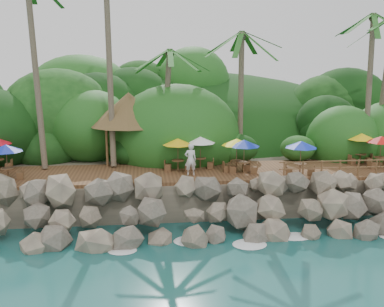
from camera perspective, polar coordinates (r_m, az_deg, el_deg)
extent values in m
plane|color=#19514F|center=(21.77, 1.76, -11.91)|extent=(140.00, 140.00, 0.00)
cube|color=gray|center=(36.71, -1.70, -0.59)|extent=(32.00, 25.20, 2.10)
ellipsoid|color=#143811|center=(44.25, -2.47, 0.06)|extent=(44.80, 28.00, 15.40)
cube|color=brown|center=(26.74, 0.00, -2.52)|extent=(26.00, 5.00, 0.20)
ellipsoid|color=white|center=(22.70, -21.99, -11.68)|extent=(1.20, 0.80, 0.06)
ellipsoid|color=white|center=(22.08, -14.32, -11.85)|extent=(1.20, 0.80, 0.06)
ellipsoid|color=white|center=(21.85, -6.34, -11.80)|extent=(1.20, 0.80, 0.06)
ellipsoid|color=white|center=(22.03, 1.65, -11.54)|extent=(1.20, 0.80, 0.06)
ellipsoid|color=white|center=(22.61, 9.34, -11.07)|extent=(1.20, 0.80, 0.06)
ellipsoid|color=white|center=(23.56, 16.51, -10.46)|extent=(1.20, 0.80, 0.06)
ellipsoid|color=white|center=(24.84, 23.00, -9.77)|extent=(1.20, 0.80, 0.06)
cylinder|color=brown|center=(28.83, -19.61, 10.00)|extent=(1.20, 2.13, 11.84)
cylinder|color=brown|center=(28.50, -10.67, 11.55)|extent=(0.65, 2.59, 12.90)
cylinder|color=brown|center=(29.28, -3.37, 6.09)|extent=(1.02, 0.90, 7.29)
ellipsoid|color=#23601E|center=(29.19, -3.45, 13.23)|extent=(6.00, 6.00, 2.40)
cylinder|color=brown|center=(29.77, 6.34, 7.21)|extent=(0.56, 0.74, 8.43)
ellipsoid|color=#23601E|center=(29.78, 6.52, 15.32)|extent=(6.00, 6.00, 2.40)
cylinder|color=brown|center=(32.14, 21.99, 7.93)|extent=(1.05, 1.87, 9.66)
ellipsoid|color=#23601E|center=(32.30, 22.65, 16.56)|extent=(6.00, 6.00, 2.40)
cylinder|color=brown|center=(33.49, 23.63, 7.70)|extent=(0.65, 0.96, 9.49)
cylinder|color=brown|center=(28.41, -10.97, 0.77)|extent=(0.16, 0.16, 2.40)
cylinder|color=brown|center=(28.31, -5.32, 0.89)|extent=(0.16, 0.16, 2.40)
cylinder|color=brown|center=(31.16, -10.57, 1.69)|extent=(0.16, 0.16, 2.40)
cylinder|color=brown|center=(31.07, -5.41, 1.81)|extent=(0.16, 0.16, 2.40)
cone|color=brown|center=(29.40, -8.19, 5.73)|extent=(5.17, 5.17, 2.20)
cylinder|color=brown|center=(26.36, 6.71, -1.85)|extent=(0.07, 0.07, 0.66)
cylinder|color=brown|center=(26.28, 6.73, -1.13)|extent=(0.75, 0.75, 0.04)
cylinder|color=brown|center=(26.22, 6.75, -0.47)|extent=(0.04, 0.04, 1.95)
cone|color=#0C229C|center=(26.06, 6.79, 1.35)|extent=(1.87, 1.87, 0.40)
cube|color=brown|center=(26.42, 5.36, -2.06)|extent=(0.46, 0.46, 0.41)
cube|color=brown|center=(26.36, 8.06, -2.16)|extent=(0.46, 0.46, 0.41)
cylinder|color=brown|center=(26.67, -1.83, -1.62)|extent=(0.07, 0.07, 0.66)
cylinder|color=brown|center=(26.60, -1.83, -0.91)|extent=(0.75, 0.75, 0.04)
cylinder|color=brown|center=(26.54, -1.83, -0.25)|extent=(0.04, 0.04, 1.95)
cone|color=yellow|center=(26.38, -1.85, 1.55)|extent=(1.87, 1.87, 0.40)
cube|color=brown|center=(26.80, -3.14, -1.84)|extent=(0.45, 0.45, 0.41)
cube|color=brown|center=(26.62, -0.50, -1.91)|extent=(0.45, 0.45, 0.41)
cylinder|color=brown|center=(27.32, 1.08, -1.31)|extent=(0.07, 0.07, 0.66)
cylinder|color=brown|center=(27.25, 1.08, -0.61)|extent=(0.75, 0.75, 0.04)
cylinder|color=brown|center=(27.19, 1.08, 0.03)|extent=(0.04, 0.04, 1.95)
cone|color=white|center=(27.04, 1.09, 1.78)|extent=(1.87, 1.87, 0.40)
cube|color=brown|center=(27.35, -0.23, -1.56)|extent=(0.41, 0.41, 0.41)
cube|color=brown|center=(27.36, 2.38, -1.56)|extent=(0.41, 0.41, 0.41)
cylinder|color=brown|center=(26.69, -22.76, -2.49)|extent=(0.07, 0.07, 0.66)
cylinder|color=brown|center=(26.62, -22.81, -1.78)|extent=(0.75, 0.75, 0.04)
cylinder|color=brown|center=(26.56, -22.86, -1.13)|extent=(0.04, 0.04, 1.95)
cone|color=#0B1F9B|center=(26.40, -23.00, 0.66)|extent=(1.87, 1.87, 0.40)
cube|color=brown|center=(26.67, -21.41, -2.68)|extent=(0.44, 0.44, 0.41)
cylinder|color=brown|center=(29.95, 23.15, -1.11)|extent=(0.07, 0.07, 0.66)
cylinder|color=brown|center=(29.88, 23.20, -0.47)|extent=(0.75, 0.75, 0.04)
cylinder|color=brown|center=(29.83, 23.24, 0.11)|extent=(0.04, 0.04, 1.95)
cone|color=red|center=(29.69, 23.37, 1.71)|extent=(1.87, 1.87, 0.40)
cube|color=brown|center=(29.55, 22.25, -1.44)|extent=(0.45, 0.45, 0.41)
cylinder|color=brown|center=(28.14, -1.53, -0.94)|extent=(0.07, 0.07, 0.66)
cylinder|color=brown|center=(28.07, -1.54, -0.26)|extent=(0.75, 0.75, 0.04)
cylinder|color=brown|center=(28.01, -1.54, 0.36)|extent=(0.04, 0.04, 1.95)
cone|color=white|center=(27.87, -1.55, 2.07)|extent=(1.87, 1.87, 0.40)
cube|color=brown|center=(27.90, -2.67, -1.31)|extent=(0.49, 0.49, 0.41)
cube|color=brown|center=(28.45, -0.41, -1.06)|extent=(0.49, 0.49, 0.41)
cylinder|color=brown|center=(26.70, 5.77, -1.66)|extent=(0.07, 0.07, 0.66)
cylinder|color=brown|center=(26.63, 5.79, -0.95)|extent=(0.75, 0.75, 0.04)
cylinder|color=brown|center=(26.56, 5.80, -0.29)|extent=(0.04, 0.04, 1.95)
cone|color=yellow|center=(26.41, 5.83, 1.50)|extent=(1.87, 1.87, 0.40)
cube|color=brown|center=(26.54, 4.49, -1.99)|extent=(0.41, 0.41, 0.41)
cube|color=brown|center=(26.92, 7.03, -1.85)|extent=(0.41, 0.41, 0.41)
cylinder|color=brown|center=(30.65, 20.97, -0.68)|extent=(0.07, 0.07, 0.66)
cylinder|color=brown|center=(30.59, 21.01, -0.06)|extent=(0.75, 0.75, 0.04)
cylinder|color=brown|center=(30.53, 21.05, 0.51)|extent=(0.04, 0.04, 1.95)
cone|color=yellow|center=(30.40, 21.17, 2.08)|extent=(1.87, 1.87, 0.40)
cube|color=brown|center=(30.30, 20.02, -0.98)|extent=(0.44, 0.44, 0.41)
cube|color=brown|center=(31.06, 21.86, -0.83)|extent=(0.44, 0.44, 0.41)
cube|color=brown|center=(29.30, -22.66, -1.57)|extent=(0.38, 0.38, 0.41)
cylinder|color=brown|center=(26.52, 13.82, -2.02)|extent=(0.07, 0.07, 0.66)
cylinder|color=brown|center=(26.44, 13.86, -1.31)|extent=(0.75, 0.75, 0.04)
cylinder|color=brown|center=(26.38, 13.89, -0.65)|extent=(0.04, 0.04, 1.95)
cone|color=#0D24B0|center=(26.22, 13.97, 1.16)|extent=(1.87, 1.87, 0.40)
cube|color=brown|center=(26.58, 12.47, -2.20)|extent=(0.49, 0.49, 0.41)
cube|color=brown|center=(26.53, 15.15, -2.36)|extent=(0.49, 0.49, 0.41)
cylinder|color=brown|center=(25.40, 11.86, -2.11)|extent=(0.10, 0.10, 1.00)
cylinder|color=brown|center=(25.76, 14.19, -2.03)|extent=(0.10, 0.10, 1.00)
cylinder|color=brown|center=(26.16, 16.45, -1.95)|extent=(0.10, 0.10, 1.00)
cylinder|color=brown|center=(26.60, 18.64, -1.87)|extent=(0.10, 0.10, 1.00)
cylinder|color=brown|center=(27.08, 20.75, -1.79)|extent=(0.10, 0.10, 1.00)
cylinder|color=brown|center=(27.59, 22.79, -1.70)|extent=(0.10, 0.10, 1.00)
cube|color=brown|center=(26.74, 19.77, -0.89)|extent=(8.30, 0.06, 0.06)
cube|color=brown|center=(26.82, 19.71, -1.72)|extent=(8.30, 0.06, 0.06)
imported|color=silver|center=(25.53, -0.19, -0.78)|extent=(0.72, 0.50, 1.89)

